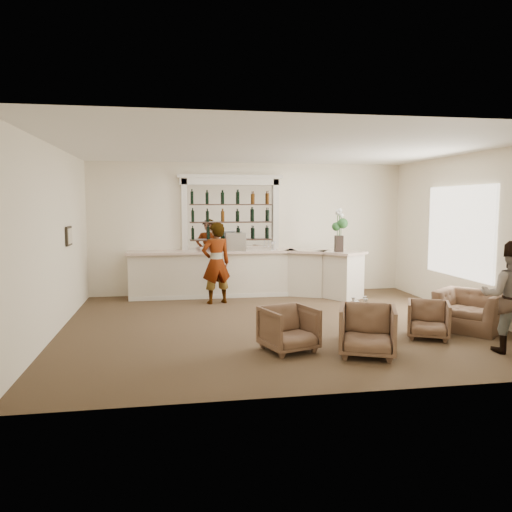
{
  "coord_description": "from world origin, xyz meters",
  "views": [
    {
      "loc": [
        -1.98,
        -9.06,
        2.28
      ],
      "look_at": [
        -0.28,
        0.9,
        1.22
      ],
      "focal_mm": 35.0,
      "sensor_mm": 36.0,
      "label": 1
    }
  ],
  "objects_px": {
    "armchair_right": "(428,320)",
    "flower_vase": "(339,228)",
    "bar_counter": "(247,273)",
    "espresso_machine": "(236,242)",
    "cocktail_table": "(360,324)",
    "armchair_far": "(470,311)",
    "armchair_center": "(367,331)",
    "guest": "(510,297)",
    "sommelier": "(216,263)",
    "armchair_left": "(289,329)"
  },
  "relations": [
    {
      "from": "armchair_right",
      "to": "espresso_machine",
      "type": "distance_m",
      "value": 5.21
    },
    {
      "from": "sommelier",
      "to": "flower_vase",
      "type": "height_order",
      "value": "flower_vase"
    },
    {
      "from": "armchair_far",
      "to": "flower_vase",
      "type": "bearing_deg",
      "value": 162.33
    },
    {
      "from": "armchair_center",
      "to": "espresso_machine",
      "type": "relative_size",
      "value": 1.71
    },
    {
      "from": "armchair_left",
      "to": "armchair_center",
      "type": "distance_m",
      "value": 1.19
    },
    {
      "from": "sommelier",
      "to": "flower_vase",
      "type": "relative_size",
      "value": 1.82
    },
    {
      "from": "bar_counter",
      "to": "armchair_right",
      "type": "height_order",
      "value": "bar_counter"
    },
    {
      "from": "armchair_right",
      "to": "armchair_far",
      "type": "relative_size",
      "value": 0.64
    },
    {
      "from": "armchair_left",
      "to": "armchair_far",
      "type": "relative_size",
      "value": 0.7
    },
    {
      "from": "sommelier",
      "to": "espresso_machine",
      "type": "relative_size",
      "value": 3.81
    },
    {
      "from": "cocktail_table",
      "to": "armchair_far",
      "type": "bearing_deg",
      "value": 5.35
    },
    {
      "from": "bar_counter",
      "to": "armchair_right",
      "type": "bearing_deg",
      "value": -60.29
    },
    {
      "from": "sommelier",
      "to": "armchair_left",
      "type": "bearing_deg",
      "value": 86.32
    },
    {
      "from": "cocktail_table",
      "to": "armchair_center",
      "type": "bearing_deg",
      "value": -105.15
    },
    {
      "from": "armchair_right",
      "to": "espresso_machine",
      "type": "xyz_separation_m",
      "value": [
        -2.74,
        4.3,
        1.04
      ]
    },
    {
      "from": "sommelier",
      "to": "flower_vase",
      "type": "xyz_separation_m",
      "value": [
        2.95,
        0.07,
        0.78
      ]
    },
    {
      "from": "bar_counter",
      "to": "guest",
      "type": "xyz_separation_m",
      "value": [
        3.27,
        -5.3,
        0.29
      ]
    },
    {
      "from": "espresso_machine",
      "to": "cocktail_table",
      "type": "bearing_deg",
      "value": -62.63
    },
    {
      "from": "bar_counter",
      "to": "espresso_machine",
      "type": "height_order",
      "value": "espresso_machine"
    },
    {
      "from": "cocktail_table",
      "to": "armchair_left",
      "type": "relative_size",
      "value": 0.77
    },
    {
      "from": "armchair_left",
      "to": "armchair_right",
      "type": "relative_size",
      "value": 1.1
    },
    {
      "from": "cocktail_table",
      "to": "espresso_machine",
      "type": "distance_m",
      "value": 4.58
    },
    {
      "from": "guest",
      "to": "armchair_left",
      "type": "relative_size",
      "value": 2.24
    },
    {
      "from": "armchair_left",
      "to": "armchair_far",
      "type": "height_order",
      "value": "armchair_far"
    },
    {
      "from": "armchair_left",
      "to": "guest",
      "type": "bearing_deg",
      "value": -29.17
    },
    {
      "from": "cocktail_table",
      "to": "espresso_machine",
      "type": "bearing_deg",
      "value": 110.86
    },
    {
      "from": "bar_counter",
      "to": "espresso_machine",
      "type": "distance_m",
      "value": 0.83
    },
    {
      "from": "guest",
      "to": "flower_vase",
      "type": "height_order",
      "value": "flower_vase"
    },
    {
      "from": "guest",
      "to": "flower_vase",
      "type": "xyz_separation_m",
      "value": [
        -1.15,
        4.61,
        0.86
      ]
    },
    {
      "from": "guest",
      "to": "flower_vase",
      "type": "relative_size",
      "value": 1.68
    },
    {
      "from": "cocktail_table",
      "to": "guest",
      "type": "relative_size",
      "value": 0.34
    },
    {
      "from": "cocktail_table",
      "to": "armchair_center",
      "type": "xyz_separation_m",
      "value": [
        -0.25,
        -0.92,
        0.13
      ]
    },
    {
      "from": "armchair_far",
      "to": "cocktail_table",
      "type": "bearing_deg",
      "value": -124.76
    },
    {
      "from": "bar_counter",
      "to": "armchair_center",
      "type": "relative_size",
      "value": 6.82
    },
    {
      "from": "armchair_right",
      "to": "flower_vase",
      "type": "distance_m",
      "value": 3.92
    },
    {
      "from": "cocktail_table",
      "to": "espresso_machine",
      "type": "height_order",
      "value": "espresso_machine"
    },
    {
      "from": "bar_counter",
      "to": "flower_vase",
      "type": "distance_m",
      "value": 2.51
    },
    {
      "from": "cocktail_table",
      "to": "armchair_far",
      "type": "distance_m",
      "value": 2.18
    },
    {
      "from": "armchair_center",
      "to": "armchair_right",
      "type": "relative_size",
      "value": 1.21
    },
    {
      "from": "espresso_machine",
      "to": "flower_vase",
      "type": "xyz_separation_m",
      "value": [
        2.39,
        -0.65,
        0.36
      ]
    },
    {
      "from": "cocktail_table",
      "to": "armchair_left",
      "type": "distance_m",
      "value": 1.45
    },
    {
      "from": "armchair_left",
      "to": "armchair_far",
      "type": "bearing_deg",
      "value": -7.34
    },
    {
      "from": "cocktail_table",
      "to": "armchair_right",
      "type": "bearing_deg",
      "value": -7.54
    },
    {
      "from": "armchair_left",
      "to": "flower_vase",
      "type": "relative_size",
      "value": 0.75
    },
    {
      "from": "guest",
      "to": "armchair_far",
      "type": "bearing_deg",
      "value": -64.93
    },
    {
      "from": "bar_counter",
      "to": "cocktail_table",
      "type": "relative_size",
      "value": 9.71
    },
    {
      "from": "sommelier",
      "to": "guest",
      "type": "distance_m",
      "value": 6.11
    },
    {
      "from": "espresso_machine",
      "to": "armchair_far",
      "type": "bearing_deg",
      "value": -39.93
    },
    {
      "from": "espresso_machine",
      "to": "flower_vase",
      "type": "height_order",
      "value": "flower_vase"
    },
    {
      "from": "armchair_left",
      "to": "armchair_center",
      "type": "xyz_separation_m",
      "value": [
        1.11,
        -0.44,
        0.03
      ]
    }
  ]
}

